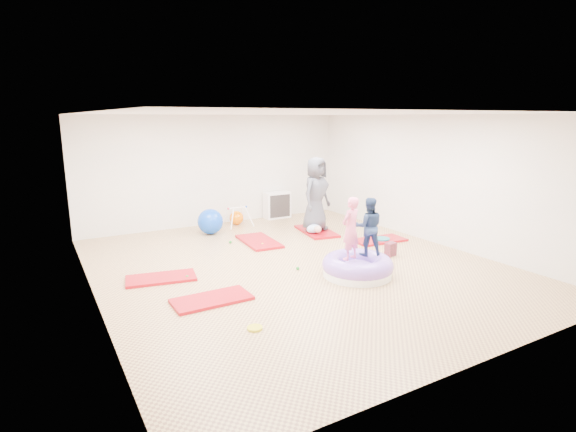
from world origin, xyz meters
TOP-DOWN VIEW (x-y plane):
  - room at (0.00, 0.00)m, footprint 7.01×8.01m
  - gym_mat_front_left at (-1.97, -0.80)m, footprint 1.19×0.60m
  - gym_mat_mid_left at (-2.40, 0.52)m, footprint 1.25×0.79m
  - gym_mat_center_back at (0.10, 1.77)m, footprint 0.76×1.37m
  - gym_mat_right at (2.51, 0.52)m, footprint 1.22×0.69m
  - gym_mat_rear_right at (1.72, 1.89)m, footprint 0.89×1.43m
  - inflatable_cushion at (0.66, -1.01)m, footprint 1.25×1.25m
  - child_pink at (0.51, -0.97)m, footprint 0.46×0.37m
  - child_navy at (0.94, -0.93)m, footprint 0.64×0.61m
  - adult_caregiver at (1.70, 1.91)m, footprint 1.01×0.85m
  - infant at (1.50, 1.65)m, footprint 0.37×0.37m
  - ball_pit_balls at (-0.14, 0.38)m, footprint 3.36×2.79m
  - exercise_ball_blue at (-0.57, 3.03)m, footprint 0.61×0.61m
  - exercise_ball_orange at (0.36, 3.60)m, footprint 0.36×0.36m
  - infant_play_gym at (0.29, 3.39)m, footprint 0.66×0.63m
  - cube_shelf at (1.66, 3.79)m, footprint 0.72×0.35m
  - balance_disc at (2.53, 0.48)m, footprint 0.36×0.36m
  - backpack at (1.96, -0.43)m, footprint 0.26×0.19m
  - yellow_toy at (-1.81, -1.97)m, footprint 0.21×0.21m

SIDE VIEW (x-z plane):
  - yellow_toy at x=-1.81m, z-range 0.00..0.03m
  - gym_mat_mid_left at x=-2.40m, z-range 0.00..0.05m
  - gym_mat_right at x=2.51m, z-range 0.00..0.05m
  - gym_mat_front_left at x=-1.97m, z-range 0.00..0.05m
  - gym_mat_center_back at x=0.10m, z-range 0.00..0.06m
  - gym_mat_rear_right at x=1.72m, z-range 0.00..0.06m
  - ball_pit_balls at x=-0.14m, z-range 0.00..0.07m
  - balance_disc at x=2.53m, z-range 0.00..0.08m
  - backpack at x=1.96m, z-range 0.00..0.27m
  - inflatable_cushion at x=0.66m, z-range -0.04..0.35m
  - infant at x=1.50m, z-range 0.06..0.27m
  - exercise_ball_orange at x=0.36m, z-range 0.00..0.36m
  - exercise_ball_blue at x=-0.57m, z-range 0.00..0.61m
  - infant_play_gym at x=0.29m, z-range 0.09..0.59m
  - cube_shelf at x=1.66m, z-range 0.00..0.72m
  - child_navy at x=0.94m, z-range 0.36..1.41m
  - child_pink at x=0.51m, z-range 0.36..1.47m
  - adult_caregiver at x=1.70m, z-range 0.06..1.82m
  - room at x=0.00m, z-range 0.00..2.80m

